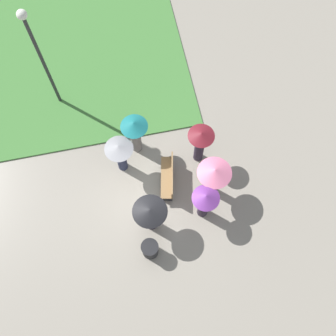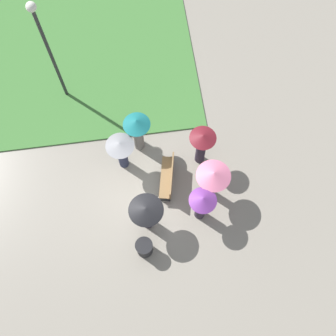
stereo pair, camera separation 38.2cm
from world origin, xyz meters
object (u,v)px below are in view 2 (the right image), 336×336
object	(u,v)px
lamp_post	(46,43)
crowd_person_maroon	(202,145)
crowd_person_purple	(202,204)
park_bench	(168,177)
crowd_person_black	(147,213)
crowd_person_pink	(213,177)
crowd_person_grey	(121,150)
crowd_person_teal	(137,129)
trash_bin	(144,248)

from	to	relation	value
lamp_post	crowd_person_maroon	distance (m)	6.10
crowd_person_purple	park_bench	bearing A→B (deg)	17.55
park_bench	crowd_person_black	world-z (taller)	crowd_person_black
park_bench	crowd_person_black	bearing A→B (deg)	-20.52
crowd_person_black	crowd_person_pink	size ratio (longest dim) A/B	0.93
crowd_person_grey	crowd_person_teal	bearing A→B (deg)	70.23
crowd_person_grey	trash_bin	bearing A→B (deg)	-57.86
trash_bin	crowd_person_teal	world-z (taller)	crowd_person_teal
lamp_post	crowd_person_black	size ratio (longest dim) A/B	2.79
crowd_person_purple	crowd_person_grey	bearing A→B (deg)	30.35
crowd_person_teal	lamp_post	bearing A→B (deg)	-119.47
trash_bin	crowd_person_maroon	distance (m)	3.96
crowd_person_black	crowd_person_purple	distance (m)	1.81
crowd_person_maroon	crowd_person_black	distance (m)	3.03
trash_bin	crowd_person_maroon	size ratio (longest dim) A/B	0.41
crowd_person_grey	crowd_person_pink	world-z (taller)	crowd_person_pink
crowd_person_purple	crowd_person_pink	xyz separation A→B (m)	(-0.76, 0.47, 0.28)
crowd_person_maroon	trash_bin	bearing A→B (deg)	-94.88
crowd_person_teal	crowd_person_grey	size ratio (longest dim) A/B	1.13
crowd_person_black	crowd_person_grey	xyz separation A→B (m)	(-2.33, -0.61, 0.01)
crowd_person_pink	lamp_post	bearing A→B (deg)	19.49
crowd_person_teal	crowd_person_pink	xyz separation A→B (m)	(2.14, 2.25, 0.13)
lamp_post	crowd_person_purple	size ratio (longest dim) A/B	2.70
trash_bin	crowd_person_teal	size ratio (longest dim) A/B	0.40
park_bench	crowd_person_grey	world-z (taller)	crowd_person_grey
crowd_person_maroon	crowd_person_teal	size ratio (longest dim) A/B	0.98
crowd_person_black	park_bench	bearing A→B (deg)	98.14
lamp_post	crowd_person_black	bearing A→B (deg)	24.62
trash_bin	crowd_person_grey	world-z (taller)	crowd_person_grey
park_bench	crowd_person_black	xyz separation A→B (m)	(1.41, -0.90, 0.73)
crowd_person_purple	crowd_person_pink	distance (m)	0.94
crowd_person_purple	crowd_person_black	bearing A→B (deg)	75.66
park_bench	trash_bin	world-z (taller)	park_bench
crowd_person_purple	crowd_person_teal	world-z (taller)	crowd_person_teal
park_bench	crowd_person_maroon	bearing A→B (deg)	132.61
trash_bin	crowd_person_pink	size ratio (longest dim) A/B	0.42
lamp_post	crowd_person_grey	distance (m)	4.22
park_bench	crowd_person_grey	xyz separation A→B (m)	(-0.92, -1.51, 0.74)
trash_bin	crowd_person_purple	world-z (taller)	crowd_person_purple
crowd_person_maroon	crowd_person_purple	world-z (taller)	crowd_person_maroon
lamp_post	crowd_person_teal	xyz separation A→B (m)	(2.60, 2.59, -1.73)
trash_bin	crowd_person_black	size ratio (longest dim) A/B	0.45
crowd_person_maroon	crowd_person_teal	bearing A→B (deg)	-168.64
crowd_person_purple	crowd_person_maroon	bearing A→B (deg)	-25.68
crowd_person_pink	crowd_person_grey	bearing A→B (deg)	36.43
crowd_person_maroon	crowd_person_pink	xyz separation A→B (m)	(1.32, 0.14, 0.24)
crowd_person_maroon	crowd_person_teal	xyz separation A→B (m)	(-0.83, -2.11, 0.11)
park_bench	crowd_person_teal	distance (m)	1.99
park_bench	crowd_person_purple	xyz separation A→B (m)	(1.34, 0.91, 0.73)
trash_bin	crowd_person_grey	bearing A→B (deg)	-173.18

